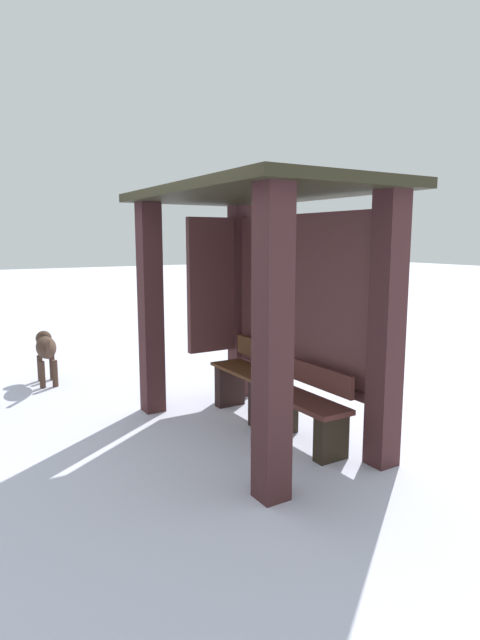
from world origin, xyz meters
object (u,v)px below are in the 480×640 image
dog (46,349)px  bench_left_inside (248,383)px  bus_shelter (261,271)px  bench_center_inside (307,412)px

dog → bench_left_inside: bearing=33.6°
dog → bus_shelter: bearing=27.4°
bench_left_inside → bench_center_inside: (0.99, 0.00, -0.02)m
bus_shelter → dog: 3.32m
bench_left_inside → bench_center_inside: 0.99m
bench_center_inside → bus_shelter: bearing=-167.5°
bus_shelter → bench_center_inside: (0.57, 0.13, -1.22)m
bench_left_inside → bench_center_inside: bearing=0.0°
dog → bench_center_inside: bearing=25.1°
bus_shelter → dog: bearing=-152.6°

